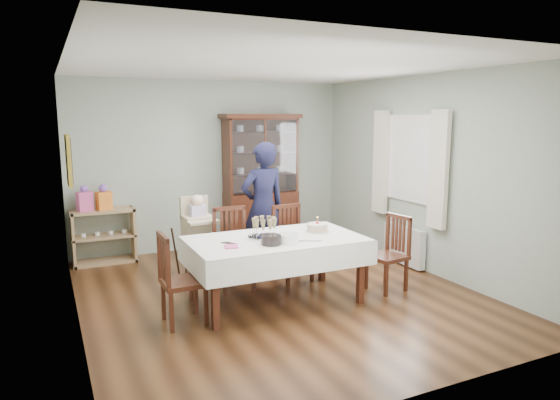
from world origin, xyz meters
TOP-DOWN VIEW (x-y plane):
  - floor at (0.00, 0.00)m, footprint 5.00×5.00m
  - room_shell at (0.00, 0.53)m, footprint 5.00×5.00m
  - dining_table at (-0.13, -0.23)m, footprint 2.01×1.17m
  - china_cabinet at (0.75, 2.26)m, footprint 1.30×0.48m
  - sideboard at (-1.75, 2.28)m, footprint 0.90×0.38m
  - picture_frame at (-2.22, 0.80)m, footprint 0.04×0.48m
  - window at (2.22, 0.30)m, footprint 0.04×1.02m
  - curtain_left at (2.16, -0.32)m, footprint 0.07×0.30m
  - curtain_right at (2.16, 0.92)m, footprint 0.07×0.30m
  - radiator at (2.16, 0.30)m, footprint 0.10×0.80m
  - chair_far_left at (-0.41, 0.41)m, footprint 0.47×0.47m
  - chair_far_right at (0.41, 0.42)m, footprint 0.46×0.46m
  - chair_end_left at (-1.27, -0.37)m, footprint 0.44×0.44m
  - chair_end_right at (1.29, -0.45)m, footprint 0.47×0.47m
  - woman at (0.21, 0.94)m, footprint 0.69×0.48m
  - high_chair at (-0.71, 0.96)m, footprint 0.53×0.53m
  - champagne_tray at (-0.24, -0.15)m, footprint 0.39×0.39m
  - birthday_cake at (0.44, -0.18)m, footprint 0.29×0.29m
  - plate_stack_dark at (-0.30, -0.46)m, footprint 0.27×0.27m
  - plate_stack_white at (-0.09, -0.46)m, footprint 0.26×0.26m
  - napkin_stack at (-0.73, -0.40)m, footprint 0.17×0.17m
  - cutlery at (-0.74, -0.24)m, footprint 0.17×0.20m
  - cake_knife at (0.13, -0.52)m, footprint 0.28×0.14m
  - gift_bag_pink at (-1.98, 2.26)m, footprint 0.23×0.18m
  - gift_bag_orange at (-1.72, 2.26)m, footprint 0.23×0.19m

SIDE VIEW (x-z plane):
  - floor at x=0.00m, z-range 0.00..0.00m
  - chair_end_right at x=1.29m, z-range -0.19..0.74m
  - chair_end_left at x=-1.27m, z-range -0.20..0.77m
  - chair_far_right at x=0.41m, z-range -0.20..0.78m
  - radiator at x=2.16m, z-range 0.02..0.57m
  - chair_far_left at x=-0.41m, z-range -0.20..0.81m
  - dining_table at x=-0.13m, z-range 0.00..0.76m
  - sideboard at x=-1.75m, z-range 0.00..0.80m
  - high_chair at x=-0.71m, z-range -0.12..1.01m
  - cutlery at x=-0.74m, z-range 0.76..0.77m
  - cake_knife at x=0.13m, z-range 0.76..0.77m
  - napkin_stack at x=-0.73m, z-range 0.76..0.78m
  - plate_stack_white at x=-0.09m, z-range 0.76..0.86m
  - plate_stack_dark at x=-0.30m, z-range 0.76..0.86m
  - birthday_cake at x=0.44m, z-range 0.71..0.91m
  - champagne_tray at x=-0.24m, z-range 0.72..0.95m
  - woman at x=0.21m, z-range 0.00..1.80m
  - gift_bag_orange at x=-1.72m, z-range 0.78..1.15m
  - gift_bag_pink at x=-1.98m, z-range 0.78..1.16m
  - china_cabinet at x=0.75m, z-range 0.04..2.21m
  - curtain_left at x=2.16m, z-range 0.67..2.23m
  - curtain_right at x=2.16m, z-range 0.67..2.23m
  - window at x=2.22m, z-range 0.94..2.16m
  - picture_frame at x=-2.22m, z-range 1.36..1.94m
  - room_shell at x=0.00m, z-range -0.80..4.20m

